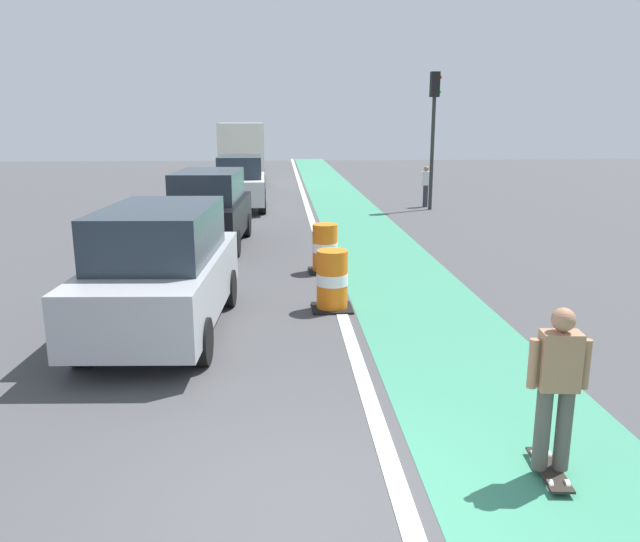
{
  "coord_description": "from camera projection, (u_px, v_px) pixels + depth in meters",
  "views": [
    {
      "loc": [
        -0.15,
        -4.78,
        3.33
      ],
      "look_at": [
        0.43,
        4.45,
        1.1
      ],
      "focal_mm": 34.97,
      "sensor_mm": 36.0,
      "label": 1
    }
  ],
  "objects": [
    {
      "name": "traffic_barrel_mid",
      "position": [
        325.0,
        249.0,
        14.03
      ],
      "size": [
        0.73,
        0.73,
        1.09
      ],
      "color": "orange",
      "rests_on": "ground"
    },
    {
      "name": "traffic_barrel_front",
      "position": [
        332.0,
        281.0,
        11.21
      ],
      "size": [
        0.73,
        0.73,
        1.09
      ],
      "color": "orange",
      "rests_on": "ground"
    },
    {
      "name": "parked_suv_nearest",
      "position": [
        162.0,
        270.0,
        9.89
      ],
      "size": [
        2.1,
        4.69,
        2.04
      ],
      "color": "#9EA0A5",
      "rests_on": "ground"
    },
    {
      "name": "skateboarder_on_lane",
      "position": [
        557.0,
        388.0,
        5.8
      ],
      "size": [
        0.57,
        0.82,
        1.69
      ],
      "color": "black",
      "rests_on": "ground"
    },
    {
      "name": "bike_lane_strip",
      "position": [
        374.0,
        245.0,
        17.22
      ],
      "size": [
        2.5,
        80.0,
        0.01
      ],
      "primitive_type": "cube",
      "color": "#387F60",
      "rests_on": "ground"
    },
    {
      "name": "parked_suv_second",
      "position": [
        209.0,
        208.0,
        16.85
      ],
      "size": [
        2.09,
        4.68,
        2.04
      ],
      "color": "black",
      "rests_on": "ground"
    },
    {
      "name": "lane_divider_stripe",
      "position": [
        320.0,
        245.0,
        17.13
      ],
      "size": [
        0.2,
        80.0,
        0.01
      ],
      "primitive_type": "cube",
      "color": "silver",
      "rests_on": "ground"
    },
    {
      "name": "parked_suv_third",
      "position": [
        241.0,
        182.0,
        23.99
      ],
      "size": [
        2.01,
        4.64,
        2.04
      ],
      "color": "silver",
      "rests_on": "ground"
    },
    {
      "name": "delivery_truck_down_block",
      "position": [
        242.0,
        149.0,
        34.24
      ],
      "size": [
        2.64,
        7.69,
        3.23
      ],
      "color": "silver",
      "rests_on": "ground"
    },
    {
      "name": "ground_plane",
      "position": [
        303.0,
        513.0,
        5.43
      ],
      "size": [
        100.0,
        100.0,
        0.0
      ],
      "primitive_type": "plane",
      "color": "#424244"
    },
    {
      "name": "traffic_light_corner",
      "position": [
        434.0,
        116.0,
        23.27
      ],
      "size": [
        0.41,
        0.32,
        5.1
      ],
      "color": "#2D2D2D",
      "rests_on": "ground"
    },
    {
      "name": "pedestrian_crossing",
      "position": [
        426.0,
        185.0,
        24.62
      ],
      "size": [
        0.34,
        0.2,
        1.61
      ],
      "color": "#33333D",
      "rests_on": "ground"
    }
  ]
}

